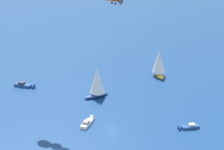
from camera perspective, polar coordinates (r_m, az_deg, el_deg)
ground_plane at (r=143.41m, az=-0.00°, el=-7.42°), size 2000.00×2000.00×0.00m
sailboat_near_centre at (r=165.40m, az=-2.04°, el=-0.97°), size 11.20×7.06×13.94m
motorboat_far_port at (r=146.85m, az=-3.28°, el=-6.43°), size 8.63×5.79×2.48m
motorboat_outer_ring_a at (r=145.76m, az=10.29°, el=-7.03°), size 7.44×5.48×2.18m
motorboat_outer_ring_c at (r=180.58m, az=-11.72°, el=-1.41°), size 6.14×9.21×2.65m
sailboat_outer_ring_f at (r=188.11m, az=6.45°, el=1.65°), size 8.55×10.54×13.76m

